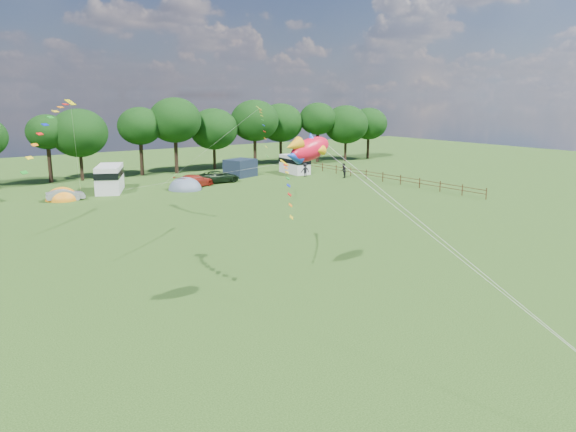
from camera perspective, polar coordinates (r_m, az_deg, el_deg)
ground_plane at (r=26.37m, az=10.26°, el=-11.57°), size 180.00×180.00×0.00m
tree_line at (r=75.38m, az=-17.72°, el=8.42°), size 102.98×10.98×10.27m
fence at (r=71.88m, az=8.77°, el=4.17°), size 0.12×33.12×1.20m
car_b at (r=61.53m, az=-21.67°, el=2.03°), size 3.63×1.81×1.23m
car_c at (r=66.52m, az=-9.49°, el=3.55°), size 5.37×3.69×1.49m
car_d at (r=69.59m, az=-7.08°, el=3.99°), size 5.41×2.53×1.46m
campervan_c at (r=65.45m, az=-17.67°, el=3.74°), size 4.81×6.52×2.94m
campervan_d at (r=77.29m, az=0.68°, el=5.34°), size 2.59×5.24×2.49m
tent_orange at (r=62.16m, az=-21.93°, el=1.55°), size 3.33×3.65×2.60m
tent_greyblue at (r=65.05m, az=-10.40°, el=2.67°), size 3.79×4.15×2.82m
awning_navy at (r=74.46m, az=-4.87°, el=4.89°), size 4.46×4.03×2.30m
fish_kite at (r=29.11m, az=1.95°, el=6.78°), size 3.35×1.58×1.76m
streamer_kite_b at (r=34.99m, az=-22.84°, el=8.77°), size 4.24×4.66×3.78m
streamer_kite_c at (r=34.68m, az=-0.09°, el=3.80°), size 3.19×5.04×2.83m
walker_a at (r=73.28m, az=5.65°, el=4.60°), size 1.07×1.04×1.91m
walker_b at (r=73.85m, az=1.74°, el=4.69°), size 1.24×0.68×1.83m
streamer_kite_d at (r=51.88m, az=-2.62°, el=9.42°), size 2.67×5.19×4.32m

